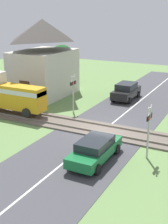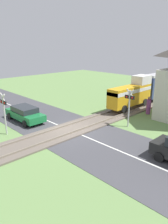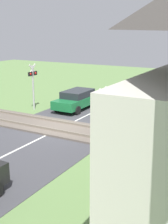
{
  "view_description": "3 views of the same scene",
  "coord_description": "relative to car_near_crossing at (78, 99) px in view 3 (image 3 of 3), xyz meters",
  "views": [
    {
      "loc": [
        -19.15,
        -8.29,
        8.26
      ],
      "look_at": [
        0.0,
        1.56,
        1.2
      ],
      "focal_mm": 50.0,
      "sensor_mm": 36.0,
      "label": 1
    },
    {
      "loc": [
        12.48,
        -10.45,
        6.64
      ],
      "look_at": [
        0.0,
        1.56,
        1.2
      ],
      "focal_mm": 35.0,
      "sensor_mm": 36.0,
      "label": 2
    },
    {
      "loc": [
        14.05,
        9.41,
        5.52
      ],
      "look_at": [
        0.0,
        1.56,
        1.2
      ],
      "focal_mm": 50.0,
      "sensor_mm": 36.0,
      "label": 3
    }
  ],
  "objects": [
    {
      "name": "crossing_signal_west_approach",
      "position": [
        1.71,
        -2.56,
        1.33
      ],
      "size": [
        0.9,
        0.18,
        3.21
      ],
      "color": "#B7B7B7",
      "rests_on": "ground_plane"
    },
    {
      "name": "road_surface",
      "position": [
        4.46,
        1.44,
        -0.71
      ],
      "size": [
        48.0,
        6.4,
        0.02
      ],
      "color": "#424247",
      "rests_on": "ground_plane"
    },
    {
      "name": "ground_plane",
      "position": [
        4.46,
        1.44,
        -0.72
      ],
      "size": [
        60.0,
        60.0,
        0.0
      ],
      "primitive_type": "plane",
      "color": "#66894C"
    },
    {
      "name": "crossing_signal_east_approach",
      "position": [
        7.22,
        5.44,
        1.33
      ],
      "size": [
        0.9,
        0.18,
        3.21
      ],
      "color": "#B7B7B7",
      "rests_on": "ground_plane"
    },
    {
      "name": "car_near_crossing",
      "position": [
        0.0,
        0.0,
        0.0
      ],
      "size": [
        4.34,
        1.82,
        1.34
      ],
      "color": "#197038",
      "rests_on": "ground_plane"
    },
    {
      "name": "track_bed",
      "position": [
        4.46,
        1.44,
        -0.65
      ],
      "size": [
        2.8,
        48.0,
        0.24
      ],
      "color": "#665B51",
      "rests_on": "ground_plane"
    }
  ]
}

